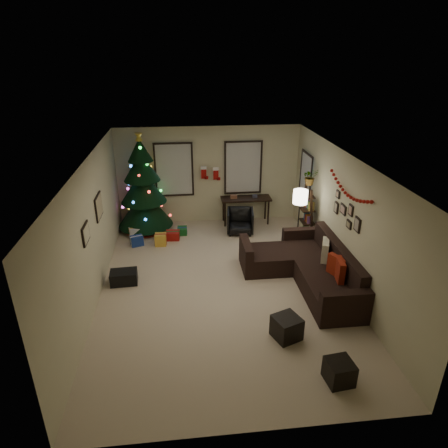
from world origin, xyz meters
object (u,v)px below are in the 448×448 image
Objects in this scene: christmas_tree at (143,190)px; bookshelf at (308,218)px; desk at (246,201)px; sofa at (307,268)px; desk_chair at (240,221)px.

christmas_tree is 4.34m from bookshelf.
christmas_tree is at bearing 160.51° from bookshelf.
desk is at bearing 129.19° from bookshelf.
bookshelf is (4.08, -1.44, -0.38)m from christmas_tree.
desk is at bearing 104.30° from sofa.
desk_chair is at bearing 112.79° from sofa.
sofa reaches higher than desk.
christmas_tree is at bearing 139.70° from sofa.
desk_chair is (-0.25, -0.65, -0.33)m from desk.
christmas_tree is at bearing -177.16° from desk.
sofa is 1.86× the size of bookshelf.
desk is 2.12× the size of desk_chair.
desk reaches higher than desk_chair.
bookshelf reaches higher than desk_chair.
desk_chair is 1.85m from bookshelf.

